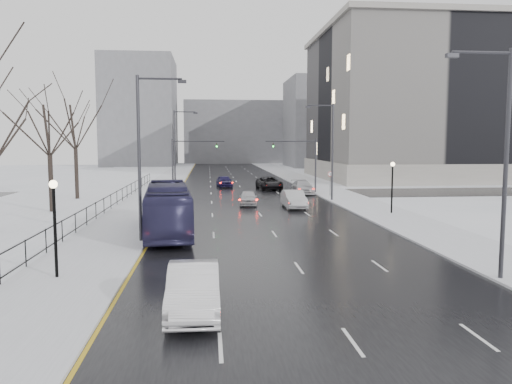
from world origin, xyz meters
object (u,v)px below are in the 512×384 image
object	(u,v)px
lamppost_l	(54,214)
no_uturn_sign	(330,176)
streetlight_l_near	(143,150)
sedan_left_near	(193,289)
sedan_right_near	(294,199)
sedan_center_near	(248,198)
sedan_right_cross	(269,183)
lamppost_r_mid	(392,180)
bus	(168,209)
tree_park_e	(77,200)
mast_signal_left	(182,159)
streetlight_l_far	(177,146)
tree_park_d	(52,213)
streetlight_r_near	(501,153)
mast_signal_right	(307,159)
streetlight_r_mid	(330,147)
sedan_right_far	(303,187)
sedan_center_far	(224,181)

from	to	relation	value
lamppost_l	no_uturn_sign	xyz separation A→B (m)	(20.20, 32.00, -0.64)
streetlight_l_near	sedan_left_near	xyz separation A→B (m)	(3.29, -12.86, -4.73)
sedan_left_near	sedan_right_near	size ratio (longest dim) A/B	1.03
sedan_center_near	sedan_right_cross	distance (m)	16.41
lamppost_r_mid	bus	bearing A→B (deg)	-158.48
tree_park_e	mast_signal_left	size ratio (longest dim) A/B	2.08
tree_park_e	streetlight_l_far	size ratio (longest dim) A/B	1.35
tree_park_d	sedan_right_near	xyz separation A→B (m)	(21.30, 0.78, 0.87)
lamppost_r_mid	sedan_right_near	bearing A→B (deg)	147.52
tree_park_e	streetlight_l_near	size ratio (longest dim) A/B	1.35
lamppost_l	bus	world-z (taller)	lamppost_l
tree_park_d	streetlight_l_near	xyz separation A→B (m)	(9.63, -14.00, 5.62)
streetlight_r_near	mast_signal_right	size ratio (longest dim) A/B	1.54
streetlight_r_mid	streetlight_l_near	bearing A→B (deg)	-129.24
streetlight_r_near	streetlight_l_near	size ratio (longest dim) A/B	1.00
mast_signal_right	streetlight_l_near	bearing A→B (deg)	-118.96
mast_signal_right	lamppost_l	bearing A→B (deg)	-116.98
tree_park_d	streetlight_l_near	world-z (taller)	streetlight_l_near
sedan_right_near	tree_park_e	bearing A→B (deg)	155.95
no_uturn_sign	sedan_center_near	xyz separation A→B (m)	(-9.70, -6.65, -1.55)
mast_signal_right	tree_park_d	bearing A→B (deg)	-150.88
no_uturn_sign	sedan_center_near	size ratio (longest dim) A/B	0.64
streetlight_r_near	sedan_right_cross	xyz separation A→B (m)	(-4.67, 43.27, -4.76)
tree_park_d	streetlight_r_mid	bearing A→B (deg)	13.01
streetlight_l_near	sedan_right_far	size ratio (longest dim) A/B	1.90
sedan_right_near	lamppost_l	bearing A→B (deg)	-123.50
tree_park_e	mast_signal_left	xyz separation A→B (m)	(10.87, 4.00, 4.11)
bus	sedan_center_far	xyz separation A→B (m)	(4.85, 34.43, -0.86)
lamppost_r_mid	sedan_right_far	size ratio (longest dim) A/B	0.81
lamppost_l	bus	distance (m)	11.68
sedan_right_cross	sedan_center_far	size ratio (longest dim) A/B	1.26
tree_park_d	lamppost_r_mid	distance (m)	29.23
no_uturn_sign	sedan_center_far	bearing A→B (deg)	130.42
mast_signal_right	sedan_center_far	xyz separation A→B (m)	(-9.48, 9.33, -3.27)
sedan_right_near	sedan_right_cross	xyz separation A→B (m)	(0.00, 18.49, -0.01)
streetlight_r_near	streetlight_l_far	size ratio (longest dim) A/B	1.00
mast_signal_left	sedan_center_near	xyz separation A→B (m)	(6.83, -10.64, -3.35)
streetlight_l_near	mast_signal_right	xyz separation A→B (m)	(15.49, 28.00, -1.51)
streetlight_l_near	sedan_right_cross	world-z (taller)	streetlight_l_near
lamppost_l	mast_signal_right	size ratio (longest dim) A/B	0.66
streetlight_l_far	sedan_left_near	world-z (taller)	streetlight_l_far
mast_signal_right	sedan_center_near	bearing A→B (deg)	-126.33
lamppost_l	sedan_center_near	size ratio (longest dim) A/B	1.02
streetlight_r_mid	bus	world-z (taller)	streetlight_r_mid
streetlight_r_mid	sedan_right_cross	world-z (taller)	streetlight_r_mid
tree_park_e	mast_signal_right	world-z (taller)	tree_park_e
sedan_left_near	sedan_right_far	distance (m)	41.96
lamppost_r_mid	mast_signal_right	bearing A→B (deg)	101.54
tree_park_e	sedan_right_far	distance (m)	25.20
bus	sedan_right_near	distance (m)	15.87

